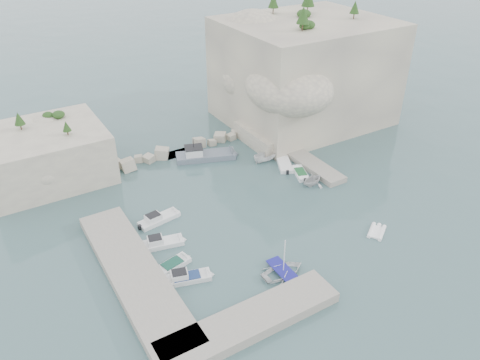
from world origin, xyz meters
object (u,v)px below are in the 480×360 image
tender_east_c (284,165)px  motorboat_a (159,221)px  motorboat_d (187,280)px  motorboat_c (173,267)px  tender_east_a (312,184)px  inflatable_dinghy (376,233)px  rowboat (283,274)px  tender_east_d (266,161)px  motorboat_b (162,245)px  tender_east_b (300,175)px  work_boat (206,158)px

tender_east_c → motorboat_a: bearing=124.3°
motorboat_a → motorboat_d: size_ratio=1.04×
motorboat_a → motorboat_d: bearing=-107.2°
motorboat_c → tender_east_a: bearing=-0.2°
motorboat_c → tender_east_c: (23.24, 11.92, 0.00)m
motorboat_d → inflatable_dinghy: bearing=5.1°
rowboat → tender_east_c: bearing=-35.3°
tender_east_a → tender_east_c: size_ratio=0.64×
motorboat_a → motorboat_c: 8.75m
motorboat_c → rowboat: size_ratio=0.92×
tender_east_d → tender_east_c: bearing=-150.3°
motorboat_b → rowboat: bearing=-38.1°
motorboat_c → rowboat: (9.57, -6.99, 0.00)m
tender_east_b → tender_east_d: tender_east_d is taller
inflatable_dinghy → work_boat: work_boat is taller
tender_east_a → work_boat: work_boat is taller
motorboat_c → tender_east_b: size_ratio=0.98×
motorboat_b → inflatable_dinghy: motorboat_b is taller
motorboat_a → tender_east_d: tender_east_d is taller
work_boat → tender_east_b: bearing=-31.2°
motorboat_c → work_boat: (14.32, 19.79, 0.00)m
tender_east_a → motorboat_b: bearing=83.2°
rowboat → tender_east_d: size_ratio=1.08×
motorboat_c → motorboat_a: bearing=63.1°
tender_east_c → inflatable_dinghy: bearing=-155.1°
motorboat_a → work_boat: bearing=33.4°
tender_east_d → motorboat_a: bearing=105.3°
motorboat_c → motorboat_d: 2.64m
motorboat_b → tender_east_a: bearing=16.1°
motorboat_a → motorboat_b: size_ratio=1.07×
motorboat_b → tender_east_b: motorboat_b is taller
tender_east_c → motorboat_b: bearing=134.3°
rowboat → tender_east_c: size_ratio=0.85×
motorboat_d → tender_east_d: tender_east_d is taller
motorboat_d → tender_east_d: (21.28, 17.00, 0.00)m
motorboat_c → rowboat: rowboat is taller
motorboat_a → tender_east_d: (19.72, 5.88, 0.00)m
motorboat_b → tender_east_c: 24.08m
motorboat_c → tender_east_d: bearing=20.0°
tender_east_d → inflatable_dinghy: bearing=-177.6°
motorboat_d → motorboat_b: (0.03, 6.61, 0.00)m
motorboat_b → tender_east_d: (21.25, 10.38, 0.00)m
motorboat_b → motorboat_a: bearing=83.5°
motorboat_a → tender_east_c: (21.21, 3.40, 0.00)m
motorboat_d → tender_east_a: (22.96, 8.12, 0.00)m
tender_east_a → tender_east_b: tender_east_a is taller
motorboat_a → tender_east_d: size_ratio=1.28×
tender_east_b → work_boat: 14.69m
motorboat_d → rowboat: motorboat_d is taller
rowboat → inflatable_dinghy: 13.57m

